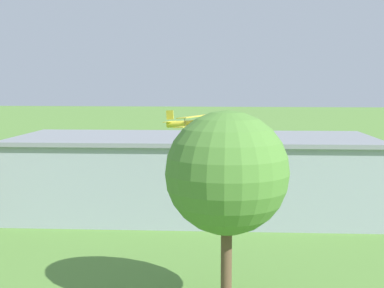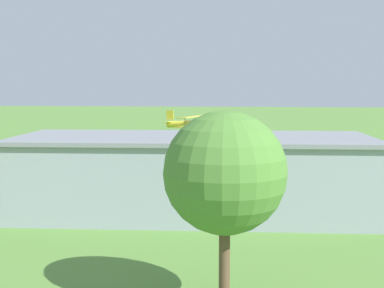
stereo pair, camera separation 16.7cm
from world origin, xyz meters
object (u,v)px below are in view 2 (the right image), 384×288
object	(u,v)px
car_orange	(38,180)
tree_near_perimeter_road	(225,173)
biplane	(190,123)
person_at_fence_line	(101,172)
hangar	(193,175)
person_watching_takeoff	(78,170)
person_beside_truck	(343,185)
person_walking_on_apron	(341,181)

from	to	relation	value
car_orange	tree_near_perimeter_road	bearing A→B (deg)	125.46
biplane	person_at_fence_line	bearing A→B (deg)	54.23
hangar	biplane	bearing A→B (deg)	-83.29
person_watching_takeoff	person_beside_truck	xyz separation A→B (m)	(-30.65, 7.03, 0.05)
biplane	tree_near_perimeter_road	xyz separation A→B (m)	(-7.09, 49.45, 0.94)
person_at_fence_line	tree_near_perimeter_road	size ratio (longest dim) A/B	0.16
person_watching_takeoff	person_at_fence_line	bearing A→B (deg)	159.30
person_at_fence_line	person_watching_takeoff	xyz separation A→B (m)	(3.26, -1.23, 0.02)
person_at_fence_line	person_beside_truck	distance (m)	28.00
hangar	person_walking_on_apron	world-z (taller)	hangar
person_at_fence_line	biplane	bearing A→B (deg)	-125.77
person_walking_on_apron	person_at_fence_line	bearing A→B (deg)	-6.59
biplane	tree_near_perimeter_road	distance (m)	49.96
person_at_fence_line	person_beside_truck	world-z (taller)	person_beside_truck
biplane	hangar	bearing A→B (deg)	96.71
person_at_fence_line	tree_near_perimeter_road	distance (m)	40.51
biplane	person_watching_takeoff	world-z (taller)	biplane
hangar	biplane	distance (m)	29.61
biplane	person_walking_on_apron	distance (m)	24.90
car_orange	person_walking_on_apron	world-z (taller)	person_walking_on_apron
car_orange	person_walking_on_apron	xyz separation A→B (m)	(-33.26, -2.40, -0.01)
car_orange	person_watching_takeoff	bearing A→B (deg)	-109.46
person_at_fence_line	tree_near_perimeter_road	world-z (taller)	tree_near_perimeter_road
person_watching_takeoff	biplane	bearing A→B (deg)	-137.09
biplane	tree_near_perimeter_road	world-z (taller)	tree_near_perimeter_road
person_at_fence_line	hangar	bearing A→B (deg)	127.85
person_beside_truck	car_orange	bearing A→B (deg)	-0.37
hangar	person_walking_on_apron	distance (m)	20.05
person_at_fence_line	person_watching_takeoff	bearing A→B (deg)	-20.70
biplane	tree_near_perimeter_road	bearing A→B (deg)	98.16
person_at_fence_line	person_walking_on_apron	distance (m)	27.77
person_at_fence_line	person_beside_truck	bearing A→B (deg)	168.04
biplane	person_walking_on_apron	bearing A→B (deg)	138.68
person_walking_on_apron	tree_near_perimeter_road	world-z (taller)	tree_near_perimeter_road
biplane	person_walking_on_apron	size ratio (longest dim) A/B	5.78
car_orange	person_beside_truck	bearing A→B (deg)	179.63
person_beside_truck	tree_near_perimeter_road	size ratio (longest dim) A/B	0.18
hangar	person_at_fence_line	size ratio (longest dim) A/B	18.98
hangar	tree_near_perimeter_road	distance (m)	20.77
biplane	person_beside_truck	size ratio (longest dim) A/B	5.22
hangar	person_watching_takeoff	bearing A→B (deg)	-47.77
biplane	person_at_fence_line	world-z (taller)	biplane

